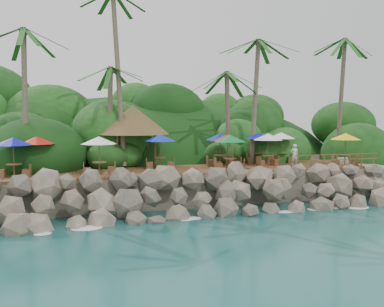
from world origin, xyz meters
name	(u,v)px	position (x,y,z in m)	size (l,w,h in m)	color
ground	(223,219)	(0.00, 0.00, 0.00)	(140.00, 140.00, 0.00)	#19514F
land_base	(159,170)	(0.00, 16.00, 1.05)	(32.00, 25.20, 2.10)	gray
jungle_hill	(144,171)	(0.00, 23.50, 0.00)	(44.80, 28.00, 15.40)	#143811
seawall	(211,194)	(0.00, 2.00, 1.15)	(29.00, 4.00, 2.30)	gray
terrace	(192,170)	(0.00, 6.00, 2.20)	(26.00, 5.00, 0.20)	brown
jungle_foliage	(162,182)	(0.00, 15.00, 0.00)	(44.00, 16.00, 12.00)	#143811
foam_line	(221,217)	(0.00, 0.30, 0.03)	(25.20, 0.80, 0.06)	white
palms	(187,40)	(0.46, 8.64, 11.85)	(31.56, 7.45, 14.50)	brown
palapa	(133,120)	(-3.63, 9.46, 5.79)	(5.65, 5.65, 4.60)	brown
dining_clusters	(202,140)	(0.74, 5.91, 4.35)	(25.88, 5.48, 2.47)	brown
railing	(337,159)	(10.53, 3.65, 2.91)	(7.20, 0.10, 1.00)	brown
waiter	(294,155)	(8.09, 5.56, 3.12)	(0.60, 0.39, 1.65)	silver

